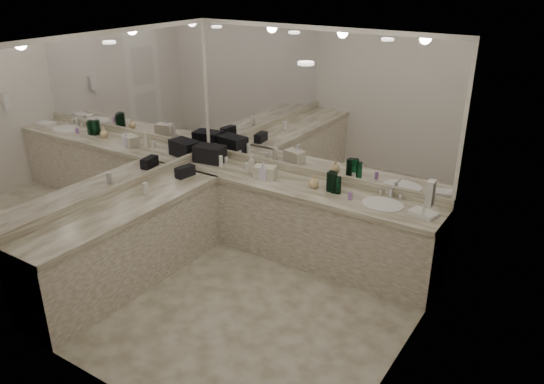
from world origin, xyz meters
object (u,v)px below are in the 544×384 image
Objects in this scene: sink at (383,205)px; wall_phone at (430,193)px; soap_bottle_c at (314,181)px; soap_bottle_a at (251,164)px; black_toiletry_bag at (210,154)px; cream_cosmetic_case at (265,172)px; soap_bottle_b at (263,171)px; hand_towel at (423,213)px.

sink is 0.91m from wall_phone.
soap_bottle_a is at bearing 179.93° from soap_bottle_c.
black_toiletry_bag is 1.48× the size of cream_cosmetic_case.
soap_bottle_c is at bearing 159.96° from wall_phone.
cream_cosmetic_case is (0.90, -0.09, -0.03)m from black_toiletry_bag.
soap_bottle_b reaches higher than cream_cosmetic_case.
hand_towel is at bearing -3.15° from sink.
wall_phone is 1.57m from soap_bottle_c.
wall_phone is 0.91× the size of hand_towel.
hand_towel is 2.11m from soap_bottle_a.
wall_phone is at bearing -12.91° from soap_bottle_a.
soap_bottle_a is (-2.11, 0.05, 0.09)m from hand_towel.
black_toiletry_bag is 2.77m from hand_towel.
soap_bottle_a reaches higher than black_toiletry_bag.
soap_bottle_b is at bearing -95.92° from cream_cosmetic_case.
soap_bottle_c is (-0.82, 0.02, 0.08)m from sink.
cream_cosmetic_case is at bearing -15.50° from soap_bottle_a.
black_toiletry_bag is (-2.93, 0.55, -0.34)m from wall_phone.
wall_phone is at bearing -10.61° from black_toiletry_bag.
black_toiletry_bag reaches higher than sink.
hand_towel is at bearing -2.05° from soap_bottle_c.
cream_cosmetic_case is 0.61m from soap_bottle_c.
soap_bottle_c is (0.60, 0.12, -0.03)m from soap_bottle_b.
soap_bottle_b is at bearing -25.83° from soap_bottle_a.
soap_bottle_b reaches higher than hand_towel.
black_toiletry_bag is 1.51m from soap_bottle_c.
wall_phone reaches higher than soap_bottle_a.
black_toiletry_bag reaches higher than cream_cosmetic_case.
soap_bottle_a reaches higher than soap_bottle_c.
sink is at bearing -13.18° from cream_cosmetic_case.
hand_towel is at bearing -1.52° from black_toiletry_bag.
hand_towel is at bearing -14.33° from cream_cosmetic_case.
sink is at bearing 140.43° from wall_phone.
cream_cosmetic_case is (-1.43, -0.04, 0.08)m from sink.
soap_bottle_a is at bearing 167.09° from wall_phone.
hand_towel is at bearing 109.76° from wall_phone.
soap_bottle_a reaches higher than soap_bottle_b.
sink is 2.94× the size of soap_bottle_c.
soap_bottle_b is at bearing -176.03° from sink.
soap_bottle_a is 0.28m from soap_bottle_b.
wall_phone reaches higher than soap_bottle_b.
soap_bottle_b reaches higher than black_toiletry_bag.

